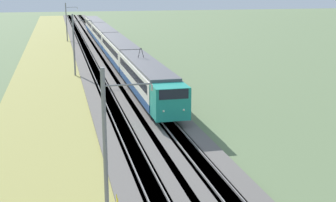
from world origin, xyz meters
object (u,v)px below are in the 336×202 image
object	(u,v)px
catenary_mast_near	(106,142)
catenary_mast_far	(67,22)
passenger_train	(111,42)
catenary_mast_mid	(74,44)

from	to	relation	value
catenary_mast_near	catenary_mast_far	xyz separation A→B (m)	(78.13, 0.00, 0.12)
passenger_train	catenary_mast_mid	distance (m)	18.72
passenger_train	catenary_mast_far	xyz separation A→B (m)	(21.65, 6.61, 1.80)
passenger_train	catenary_mast_near	distance (m)	56.89
passenger_train	catenary_mast_far	bearing A→B (deg)	-163.01
passenger_train	catenary_mast_far	world-z (taller)	catenary_mast_far
catenary_mast_far	catenary_mast_mid	bearing A→B (deg)	180.00
passenger_train	catenary_mast_near	size ratio (longest dim) A/B	11.20
passenger_train	catenary_mast_near	xyz separation A→B (m)	(-56.48, 6.61, 1.68)
catenary_mast_far	passenger_train	bearing A→B (deg)	-163.01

